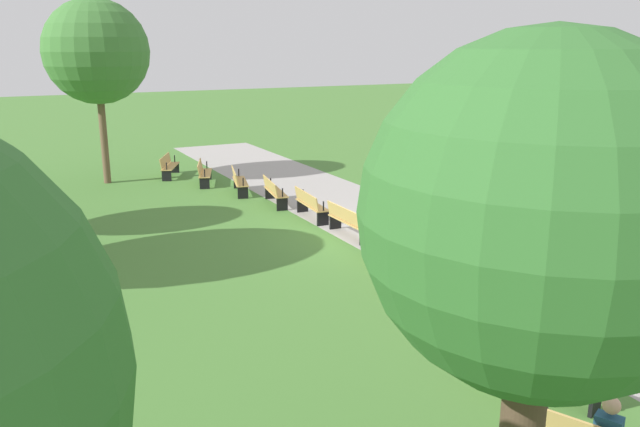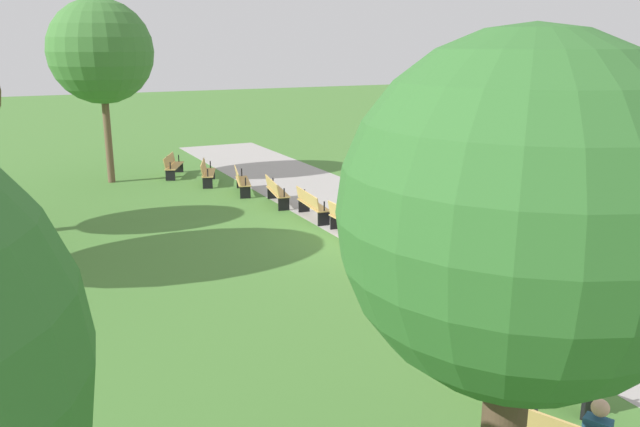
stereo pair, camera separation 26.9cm
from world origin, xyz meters
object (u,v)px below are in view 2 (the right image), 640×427
at_px(bench_3, 276,191).
at_px(bench_6, 387,242).
at_px(bench_9, 532,368).
at_px(bench_7, 429,271).
at_px(bench_5, 348,221).
at_px(bench_0, 173,165).
at_px(lamp_post, 583,204).
at_px(bench_1, 207,172).
at_px(tree_1, 521,219).
at_px(bench_8, 476,311).
at_px(bench_4, 311,204).
at_px(bench_2, 241,180).
at_px(tree_2, 101,52).

bearing_deg(bench_3, bench_6, 12.54).
bearing_deg(bench_9, bench_7, 144.92).
bearing_deg(bench_5, bench_7, -5.00).
xyz_separation_m(bench_0, bench_3, (6.39, 2.01, 0.00)).
bearing_deg(lamp_post, bench_7, -165.46).
height_order(bench_5, bench_7, same).
relative_size(bench_1, bench_3, 1.00).
xyz_separation_m(bench_3, tree_1, (15.86, -4.21, 3.43)).
height_order(bench_1, bench_7, same).
bearing_deg(bench_0, bench_3, 42.60).
bearing_deg(bench_3, bench_9, 5.05).
relative_size(bench_7, tree_1, 0.35).
height_order(bench_5, tree_1, tree_1).
xyz_separation_m(bench_1, lamp_post, (16.48, 2.00, 2.17)).
height_order(bench_7, bench_8, same).
height_order(bench_4, bench_7, same).
distance_m(bench_4, bench_5, 2.24).
relative_size(bench_2, bench_9, 1.01).
xyz_separation_m(bench_3, bench_6, (6.70, 0.29, 0.00)).
bearing_deg(lamp_post, tree_1, -53.66).
relative_size(bench_1, bench_2, 0.99).
distance_m(bench_0, bench_8, 17.57).
height_order(bench_3, bench_5, same).
relative_size(bench_3, bench_5, 1.03).
relative_size(bench_3, bench_7, 1.00).
distance_m(bench_0, bench_7, 15.44).
height_order(bench_2, lamp_post, lamp_post).
bearing_deg(bench_9, bench_3, 154.92).
distance_m(bench_1, bench_4, 6.70).
distance_m(bench_3, lamp_post, 12.38).
height_order(tree_2, lamp_post, tree_2).
bearing_deg(bench_1, bench_3, 35.08).
distance_m(bench_4, tree_1, 14.77).
distance_m(bench_0, bench_1, 2.24).
distance_m(bench_9, lamp_post, 3.14).
bearing_deg(lamp_post, bench_3, -176.05).
bearing_deg(bench_8, bench_4, 159.94).
relative_size(tree_1, tree_2, 0.78).
relative_size(bench_9, tree_2, 0.27).
bearing_deg(bench_5, tree_1, -21.95).
distance_m(bench_8, bench_9, 2.24).
bearing_deg(tree_1, lamp_post, 126.34).
bearing_deg(bench_3, bench_4, 17.54).
height_order(bench_6, tree_2, tree_2).
bearing_deg(bench_5, tree_2, -155.62).
distance_m(bench_3, bench_7, 8.92).
height_order(bench_3, tree_2, tree_2).
bearing_deg(bench_3, bench_0, -152.47).
distance_m(bench_0, tree_1, 22.63).
relative_size(bench_6, tree_1, 0.34).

